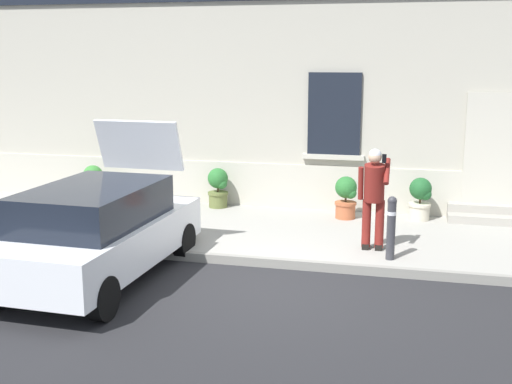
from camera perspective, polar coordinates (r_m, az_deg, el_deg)
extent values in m
plane|color=#232326|center=(9.89, 0.33, -8.24)|extent=(80.00, 80.00, 0.00)
cube|color=#99968E|center=(12.48, 3.33, -3.61)|extent=(24.00, 3.60, 0.15)
cube|color=gray|center=(10.73, 1.51, -6.19)|extent=(24.00, 0.12, 0.15)
cube|color=#B2AD9E|center=(14.50, 5.37, 13.20)|extent=(24.00, 1.40, 7.50)
cube|color=#BCB7A8|center=(14.07, 4.68, 0.14)|extent=(24.00, 0.08, 1.10)
cube|color=#1E472D|center=(13.82, 20.07, 3.32)|extent=(1.00, 0.08, 2.10)
cube|color=#BCB7A8|center=(13.79, 20.10, 3.52)|extent=(1.16, 0.06, 2.24)
cube|color=black|center=(13.76, 6.84, 6.78)|extent=(1.10, 0.06, 1.70)
cube|color=#BCB7A8|center=(13.83, 6.73, 3.05)|extent=(1.30, 0.12, 0.10)
cube|color=#9E998E|center=(13.62, 19.89, -2.32)|extent=(1.68, 0.32, 0.16)
cube|color=#9E998E|center=(13.91, 19.78, -1.69)|extent=(1.68, 0.32, 0.32)
cube|color=white|center=(10.26, -13.41, -4.19)|extent=(1.89, 4.06, 0.64)
cube|color=black|center=(9.99, -13.99, -1.10)|extent=(1.62, 2.45, 0.56)
cube|color=black|center=(12.05, -8.72, -2.69)|extent=(1.66, 0.16, 0.20)
cube|color=yellow|center=(12.01, -8.74, -1.86)|extent=(0.52, 0.04, 0.12)
cube|color=#B21414|center=(12.27, -12.00, -0.44)|extent=(0.16, 0.05, 0.18)
cube|color=#B21414|center=(11.66, -5.41, -0.88)|extent=(0.16, 0.05, 0.18)
cube|color=white|center=(11.27, -10.16, 4.04)|extent=(1.50, 0.42, 0.87)
cylinder|color=black|center=(8.83, -13.19, -9.02)|extent=(0.22, 0.61, 0.60)
cylinder|color=black|center=(11.90, -13.42, -3.57)|extent=(0.22, 0.61, 0.60)
cylinder|color=black|center=(11.23, -6.29, -4.24)|extent=(0.22, 0.61, 0.60)
cylinder|color=#333338|center=(10.75, 11.68, -3.35)|extent=(0.14, 0.14, 0.95)
sphere|color=#333338|center=(10.63, 11.79, -0.77)|extent=(0.15, 0.15, 0.15)
cylinder|color=silver|center=(10.68, 11.75, -1.82)|extent=(0.15, 0.15, 0.06)
cylinder|color=maroon|center=(11.25, 9.60, -2.72)|extent=(0.15, 0.15, 0.82)
cube|color=black|center=(11.41, 9.55, -4.59)|extent=(0.12, 0.28, 0.10)
cylinder|color=maroon|center=(11.24, 10.72, -2.77)|extent=(0.15, 0.15, 0.82)
cube|color=black|center=(11.40, 10.66, -4.65)|extent=(0.12, 0.28, 0.10)
cylinder|color=maroon|center=(11.04, 10.28, 0.80)|extent=(0.34, 0.43, 0.66)
sphere|color=tan|center=(10.90, 10.34, 3.03)|extent=(0.22, 0.22, 0.22)
sphere|color=silver|center=(10.90, 10.35, 3.19)|extent=(0.21, 0.21, 0.21)
cylinder|color=maroon|center=(11.03, 9.12, 0.75)|extent=(0.09, 0.17, 0.57)
cylinder|color=maroon|center=(10.96, 11.35, 1.78)|extent=(0.09, 0.43, 0.41)
cube|color=black|center=(10.88, 11.12, 2.88)|extent=(0.07, 0.02, 0.15)
cylinder|color=#2D2D30|center=(15.02, -13.94, -0.33)|extent=(0.40, 0.40, 0.34)
cylinder|color=#2D2D30|center=(14.99, -13.96, 0.20)|extent=(0.44, 0.44, 0.05)
cylinder|color=#47331E|center=(14.96, -13.99, 0.76)|extent=(0.04, 0.04, 0.24)
sphere|color=#387F33|center=(14.93, -14.02, 1.44)|extent=(0.44, 0.44, 0.44)
sphere|color=#387F33|center=(14.86, -13.75, 1.01)|extent=(0.24, 0.24, 0.24)
cylinder|color=#606B38|center=(14.24, -3.32, -0.65)|extent=(0.40, 0.40, 0.34)
cylinder|color=#606B38|center=(14.21, -3.33, -0.10)|extent=(0.44, 0.44, 0.05)
cylinder|color=#47331E|center=(14.18, -3.34, 0.49)|extent=(0.04, 0.04, 0.24)
sphere|color=#286B2D|center=(14.14, -3.35, 1.21)|extent=(0.44, 0.44, 0.44)
sphere|color=#286B2D|center=(14.09, -3.01, 0.75)|extent=(0.24, 0.24, 0.24)
cylinder|color=#B25B38|center=(13.37, 7.80, -1.56)|extent=(0.40, 0.40, 0.34)
cylinder|color=#B25B38|center=(13.34, 7.81, -0.98)|extent=(0.44, 0.44, 0.05)
cylinder|color=#47331E|center=(13.31, 7.83, -0.35)|extent=(0.04, 0.04, 0.24)
sphere|color=#286B2D|center=(13.27, 7.85, 0.41)|extent=(0.44, 0.44, 0.44)
sphere|color=#286B2D|center=(13.24, 8.25, -0.08)|extent=(0.24, 0.24, 0.24)
cylinder|color=beige|center=(13.52, 14.05, -1.66)|extent=(0.40, 0.40, 0.34)
cylinder|color=beige|center=(13.49, 14.08, -1.08)|extent=(0.44, 0.44, 0.05)
cylinder|color=#47331E|center=(13.46, 14.11, -0.46)|extent=(0.04, 0.04, 0.24)
sphere|color=#1E5628|center=(13.42, 14.15, 0.29)|extent=(0.44, 0.44, 0.44)
sphere|color=#1E5628|center=(13.40, 14.56, -0.19)|extent=(0.24, 0.24, 0.24)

